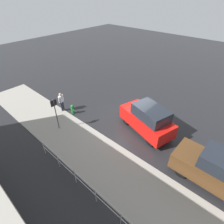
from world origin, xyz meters
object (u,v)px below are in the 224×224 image
moving_hatchback (147,119)px  pedestrian (61,101)px  sign_post (55,110)px  parked_sedan (221,172)px  fire_hydrant (73,109)px

moving_hatchback → pedestrian: size_ratio=2.60×
moving_hatchback → sign_post: size_ratio=1.76×
parked_sedan → fire_hydrant: (10.37, 0.98, -0.60)m
moving_hatchback → sign_post: (4.77, 3.93, 0.55)m
fire_hydrant → sign_post: 2.27m
fire_hydrant → sign_post: sign_post is taller
moving_hatchback → fire_hydrant: moving_hatchback is taller
pedestrian → moving_hatchback: bearing=-159.3°
moving_hatchback → pedestrian: bearing=20.7°
parked_sedan → sign_post: (9.66, 2.78, 0.58)m
fire_hydrant → sign_post: size_ratio=0.33×
moving_hatchback → sign_post: sign_post is taller
parked_sedan → moving_hatchback: bearing=-13.2°
moving_hatchback → pedestrian: 6.85m
parked_sedan → pedestrian: size_ratio=2.66×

